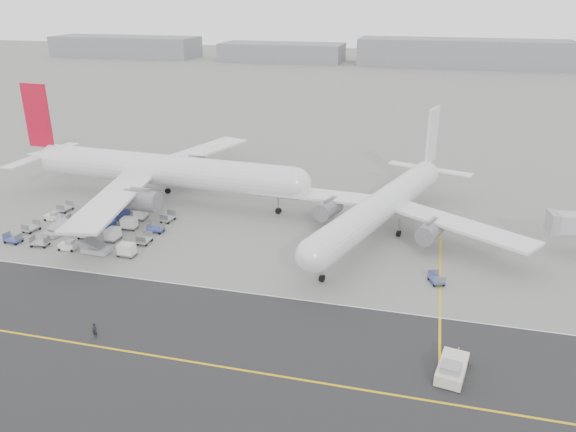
% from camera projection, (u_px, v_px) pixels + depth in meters
% --- Properties ---
extents(ground, '(700.00, 700.00, 0.00)m').
position_uv_depth(ground, '(217.00, 281.00, 77.82)').
color(ground, gray).
rests_on(ground, ground).
extents(taxiway, '(220.00, 59.00, 0.03)m').
position_uv_depth(taxiway, '(201.00, 363.00, 60.49)').
color(taxiway, '#2C2D2F').
rests_on(taxiway, ground).
extents(horizon_buildings, '(520.00, 28.00, 28.00)m').
position_uv_depth(horizon_buildings, '(442.00, 66.00, 304.78)').
color(horizon_buildings, gray).
rests_on(horizon_buildings, ground).
extents(airliner_a, '(60.63, 59.81, 20.90)m').
position_uv_depth(airliner_a, '(158.00, 170.00, 106.07)').
color(airliner_a, white).
rests_on(airliner_a, ground).
extents(airliner_b, '(47.62, 48.54, 17.35)m').
position_uv_depth(airliner_b, '(383.00, 205.00, 91.42)').
color(airliner_b, white).
rests_on(airliner_b, ground).
extents(pushback_tug, '(3.66, 7.49, 2.11)m').
position_uv_depth(pushback_tug, '(452.00, 369.00, 58.27)').
color(pushback_tug, beige).
rests_on(pushback_tug, ground).
extents(gse_cluster, '(28.92, 23.15, 2.11)m').
position_uv_depth(gse_cluster, '(95.00, 232.00, 93.79)').
color(gse_cluster, '#9C9CA1').
rests_on(gse_cluster, ground).
extents(stray_dolly, '(2.50, 3.02, 1.60)m').
position_uv_depth(stray_dolly, '(436.00, 283.00, 77.20)').
color(stray_dolly, silver).
rests_on(stray_dolly, ground).
extents(ground_crew_a, '(0.77, 0.57, 1.93)m').
position_uv_depth(ground_crew_a, '(95.00, 331.00, 64.63)').
color(ground_crew_a, black).
rests_on(ground_crew_a, ground).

